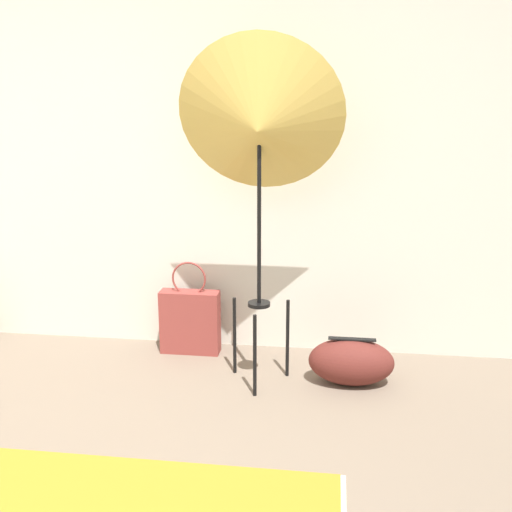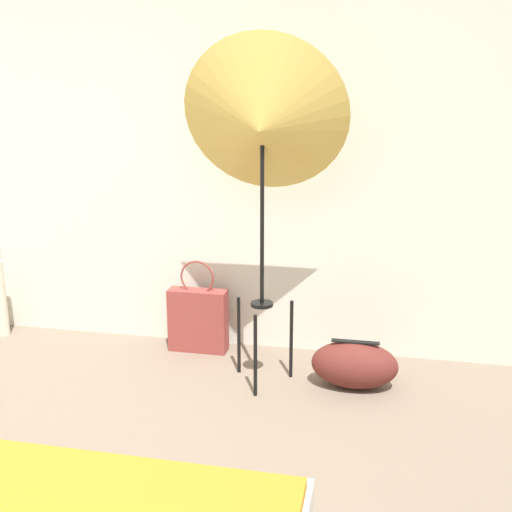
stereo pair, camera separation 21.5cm
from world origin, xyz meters
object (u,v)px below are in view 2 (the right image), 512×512
at_px(paper_roll, 1,298).
at_px(tote_bag, 198,319).
at_px(duffel_bag, 354,365).
at_px(photo_umbrella, 262,125).

bearing_deg(paper_roll, tote_bag, 0.89).
height_order(tote_bag, duffel_bag, tote_bag).
relative_size(tote_bag, paper_roll, 1.14).
bearing_deg(duffel_bag, tote_bag, 162.30).
distance_m(tote_bag, paper_roll, 1.37).
distance_m(photo_umbrella, paper_roll, 2.21).
xyz_separation_m(photo_umbrella, paper_roll, (-1.85, 0.33, -1.16)).
height_order(photo_umbrella, tote_bag, photo_umbrella).
relative_size(photo_umbrella, tote_bag, 3.17).
height_order(duffel_bag, paper_roll, paper_roll).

